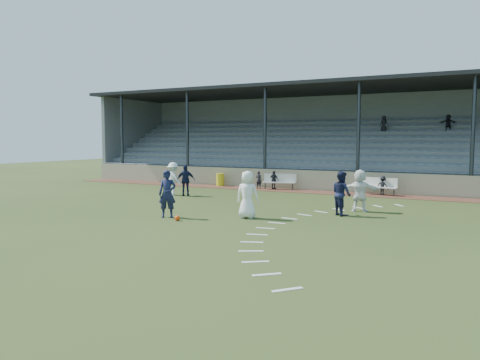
% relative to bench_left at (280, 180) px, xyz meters
% --- Properties ---
extents(ground, '(90.00, 90.00, 0.00)m').
position_rel_bench_left_xyz_m(ground, '(1.59, -10.79, -0.58)').
color(ground, '#2E3D19').
rests_on(ground, ground).
extents(cinder_track, '(34.00, 2.00, 0.02)m').
position_rel_bench_left_xyz_m(cinder_track, '(1.59, -0.29, -0.57)').
color(cinder_track, '#512D20').
rests_on(cinder_track, ground).
extents(retaining_wall, '(34.00, 0.18, 1.20)m').
position_rel_bench_left_xyz_m(retaining_wall, '(1.59, 0.76, 0.02)').
color(retaining_wall, '#B3AB89').
rests_on(retaining_wall, ground).
extents(bench_left, '(2.03, 0.98, 0.95)m').
position_rel_bench_left_xyz_m(bench_left, '(0.00, 0.00, 0.00)').
color(bench_left, silver).
rests_on(bench_left, cinder_track).
extents(bench_right, '(2.04, 0.79, 0.95)m').
position_rel_bench_left_xyz_m(bench_right, '(6.04, -0.02, 0.00)').
color(bench_right, silver).
rests_on(bench_right, cinder_track).
extents(trash_bin, '(0.51, 0.51, 0.82)m').
position_rel_bench_left_xyz_m(trash_bin, '(-4.34, 0.16, -0.16)').
color(trash_bin, yellow).
rests_on(trash_bin, cinder_track).
extents(football, '(0.21, 0.21, 0.21)m').
position_rel_bench_left_xyz_m(football, '(0.89, -12.10, -0.48)').
color(football, '#EF470E').
rests_on(football, ground).
extents(player_white_lead, '(0.98, 0.71, 1.87)m').
position_rel_bench_left_xyz_m(player_white_lead, '(2.99, -10.32, 0.35)').
color(player_white_lead, white).
rests_on(player_white_lead, ground).
extents(player_navy_lead, '(0.82, 0.71, 1.89)m').
position_rel_bench_left_xyz_m(player_navy_lead, '(0.10, -11.65, 0.36)').
color(player_navy_lead, '#151A39').
rests_on(player_navy_lead, ground).
extents(player_navy_mid, '(1.11, 1.10, 1.81)m').
position_rel_bench_left_xyz_m(player_navy_mid, '(6.08, -7.91, 0.32)').
color(player_navy_mid, '#151A39').
rests_on(player_navy_mid, ground).
extents(player_white_wing, '(1.33, 1.00, 1.83)m').
position_rel_bench_left_xyz_m(player_white_wing, '(-4.08, -5.47, 0.33)').
color(player_white_wing, white).
rests_on(player_white_wing, ground).
extents(player_navy_wing, '(1.07, 0.89, 1.71)m').
position_rel_bench_left_xyz_m(player_navy_wing, '(-3.30, -5.38, 0.27)').
color(player_navy_wing, '#151A39').
rests_on(player_navy_wing, ground).
extents(player_white_back, '(1.76, 0.80, 1.82)m').
position_rel_bench_left_xyz_m(player_white_back, '(6.51, -6.54, 0.33)').
color(player_white_back, white).
rests_on(player_white_back, ground).
extents(sub_left_near, '(0.42, 0.30, 1.09)m').
position_rel_bench_left_xyz_m(sub_left_near, '(-1.30, -0.25, -0.02)').
color(sub_left_near, black).
rests_on(sub_left_near, cinder_track).
extents(sub_left_far, '(0.69, 0.37, 1.13)m').
position_rel_bench_left_xyz_m(sub_left_far, '(-0.34, -0.08, 0.00)').
color(sub_left_far, black).
rests_on(sub_left_far, cinder_track).
extents(sub_right, '(0.76, 0.55, 1.06)m').
position_rel_bench_left_xyz_m(sub_right, '(6.26, -0.20, -0.03)').
color(sub_right, black).
rests_on(sub_right, cinder_track).
extents(grandstand, '(34.60, 9.00, 6.61)m').
position_rel_bench_left_xyz_m(grandstand, '(1.60, 5.47, 1.62)').
color(grandstand, gray).
rests_on(grandstand, ground).
extents(penalty_arc, '(3.89, 14.63, 0.01)m').
position_rel_bench_left_xyz_m(penalty_arc, '(5.72, -10.79, -0.58)').
color(penalty_arc, silver).
rests_on(penalty_arc, ground).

